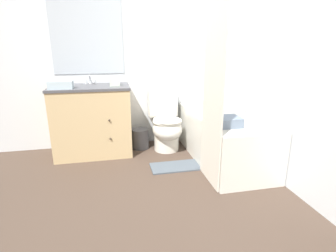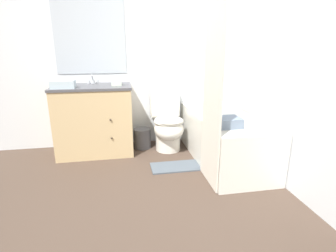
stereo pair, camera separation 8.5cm
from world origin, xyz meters
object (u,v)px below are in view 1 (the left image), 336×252
(bath_mat, at_px, (175,167))
(bathtub, at_px, (222,136))
(bath_towel_folded, at_px, (227,122))
(toilet, at_px, (166,125))
(sink_faucet, at_px, (90,81))
(hand_towel_folded, at_px, (61,85))
(tissue_box, at_px, (115,82))
(wastebasket, at_px, (141,139))
(vanity_cabinet, at_px, (93,120))

(bath_mat, bearing_deg, bathtub, 12.39)
(bath_towel_folded, bearing_deg, toilet, 115.95)
(sink_faucet, xyz_separation_m, bathtub, (1.54, -0.68, -0.63))
(bathtub, distance_m, hand_towel_folded, 1.98)
(tissue_box, bearing_deg, wastebasket, 13.72)
(vanity_cabinet, height_order, bath_mat, vanity_cabinet)
(vanity_cabinet, relative_size, tissue_box, 6.93)
(wastebasket, bearing_deg, bathtub, -30.57)
(bathtub, distance_m, bath_mat, 0.69)
(sink_faucet, distance_m, tissue_box, 0.36)
(vanity_cabinet, height_order, wastebasket, vanity_cabinet)
(vanity_cabinet, distance_m, bath_mat, 1.21)
(bath_mat, bearing_deg, vanity_cabinet, 144.94)
(hand_towel_folded, bearing_deg, bath_mat, -21.60)
(tissue_box, height_order, bath_towel_folded, tissue_box)
(toilet, distance_m, bathtub, 0.76)
(wastebasket, height_order, bath_mat, wastebasket)
(hand_towel_folded, distance_m, bath_mat, 1.60)
(tissue_box, xyz_separation_m, bath_mat, (0.62, -0.62, -0.91))
(bathtub, bearing_deg, hand_towel_folded, 169.32)
(hand_towel_folded, relative_size, bath_towel_folded, 0.98)
(sink_faucet, distance_m, wastebasket, 0.99)
(hand_towel_folded, bearing_deg, tissue_box, 12.39)
(bathtub, bearing_deg, toilet, 143.19)
(vanity_cabinet, xyz_separation_m, toilet, (0.94, -0.06, -0.10))
(bath_mat, bearing_deg, hand_towel_folded, 158.40)
(wastebasket, height_order, tissue_box, tissue_box)
(vanity_cabinet, height_order, sink_faucet, sink_faucet)
(bathtub, relative_size, tissue_box, 11.58)
(vanity_cabinet, distance_m, sink_faucet, 0.50)
(hand_towel_folded, bearing_deg, bath_towel_folded, -25.46)
(vanity_cabinet, height_order, tissue_box, tissue_box)
(toilet, height_order, wastebasket, toilet)
(sink_faucet, height_order, wastebasket, sink_faucet)
(bath_mat, bearing_deg, tissue_box, 135.13)
(toilet, xyz_separation_m, bathtub, (0.60, -0.45, -0.06))
(toilet, bearing_deg, sink_faucet, 166.04)
(vanity_cabinet, bearing_deg, wastebasket, 4.23)
(tissue_box, distance_m, hand_towel_folded, 0.62)
(hand_towel_folded, bearing_deg, wastebasket, 12.84)
(sink_faucet, bearing_deg, bath_towel_folded, -39.55)
(bath_towel_folded, bearing_deg, bath_mat, 145.37)
(sink_faucet, height_order, bath_towel_folded, sink_faucet)
(vanity_cabinet, height_order, hand_towel_folded, hand_towel_folded)
(wastebasket, bearing_deg, hand_towel_folded, -167.16)
(tissue_box, bearing_deg, bath_towel_folded, -40.90)
(bath_mat, bearing_deg, sink_faucet, 138.24)
(vanity_cabinet, relative_size, hand_towel_folded, 3.61)
(bathtub, xyz_separation_m, tissue_box, (-1.24, 0.48, 0.64))
(bath_towel_folded, bearing_deg, wastebasket, 127.57)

